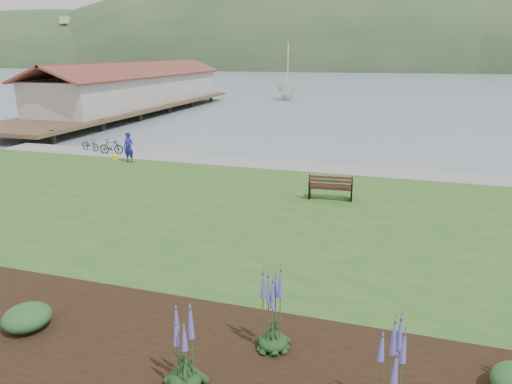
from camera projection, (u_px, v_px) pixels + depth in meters
ground at (213, 210)px, 19.30m from camera, size 600.00×600.00×0.00m
lawn at (193, 221)px, 17.41m from camera, size 34.00×20.00×0.40m
shoreline_path at (259, 164)px, 25.49m from camera, size 34.00×2.20×0.03m
garden_bed at (169, 355)px, 9.38m from camera, size 24.00×4.40×0.04m
far_hillside at (436, 70)px, 169.21m from camera, size 580.00×80.00×38.00m
pier_pavilion at (136, 88)px, 49.25m from camera, size 8.00×36.00×5.40m
park_bench at (331, 187)px, 19.16m from camera, size 1.86×0.89×1.12m
person at (128, 145)px, 25.56m from camera, size 0.76×0.54×2.01m
bicycle_a at (90, 144)px, 28.77m from camera, size 0.92×1.62×0.80m
bicycle_b at (111, 147)px, 27.84m from camera, size 0.66×1.56×0.91m
sailboat at (287, 100)px, 63.64m from camera, size 12.87×12.93×24.57m
pannier at (115, 157)px, 26.34m from camera, size 0.21×0.30×0.31m
echium_0 at (184, 350)px, 8.25m from camera, size 0.62×0.62×1.86m
echium_1 at (273, 310)px, 9.30m from camera, size 0.62×0.62×2.12m
echium_2 at (393, 380)px, 7.36m from camera, size 0.62×0.62×2.04m
shrub_0 at (27, 317)px, 10.20m from camera, size 1.05×1.05×0.53m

